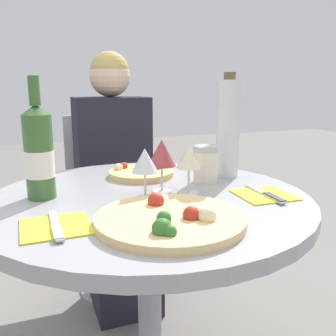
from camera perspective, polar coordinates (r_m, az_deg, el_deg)
The scene contains 13 objects.
dining_table at distance 1.12m, azimuth -2.93°, elevation -10.49°, with size 0.92×0.92×0.72m.
chair_behind_diner at distance 1.95m, azimuth -8.63°, elevation -5.50°, with size 0.41×0.41×0.87m.
seated_diner at distance 1.78m, azimuth -7.77°, elevation -3.66°, with size 0.34×0.44×1.18m.
pizza_large at distance 0.85m, azimuth 0.44°, elevation -7.78°, with size 0.34×0.34×0.05m.
pizza_small_far at distance 1.29m, azimuth -4.11°, elevation -0.68°, with size 0.22×0.22×0.04m.
wine_bottle at distance 1.08m, azimuth -19.08°, elevation 2.19°, with size 0.08×0.08×0.33m.
tall_carafe at distance 1.28m, azimuth 9.12°, elevation 6.00°, with size 0.08×0.08×0.35m.
sugar_shaker at distance 1.20m, azimuth 5.75°, elevation 0.55°, with size 0.08×0.08×0.12m.
wine_glass_front_left at distance 1.02m, azimuth -3.55°, elevation 0.99°, with size 0.07×0.07×0.14m.
wine_glass_center at distance 1.08m, azimuth -0.96°, elevation 2.21°, with size 0.08×0.08×0.16m.
wine_glass_front_right at distance 1.07m, azimuth 3.20°, elevation 1.53°, with size 0.07×0.07×0.14m.
place_setting_left at distance 0.87m, azimuth -16.71°, elevation -8.56°, with size 0.15×0.19×0.01m.
place_setting_right at distance 1.10m, azimuth 14.53°, elevation -3.97°, with size 0.16×0.19×0.01m.
Camera 1 is at (-0.31, -0.98, 1.03)m, focal length 40.00 mm.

